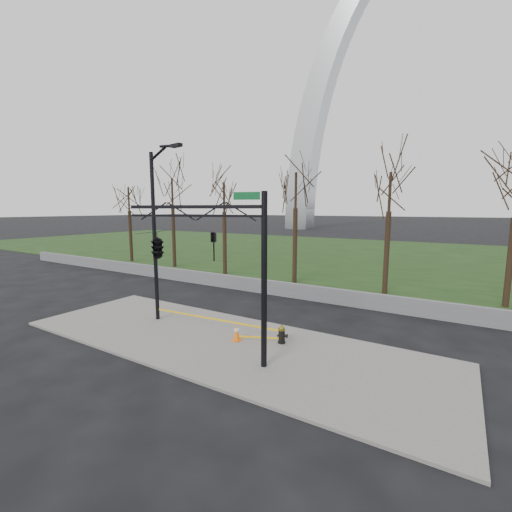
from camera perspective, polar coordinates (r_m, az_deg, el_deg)
The scene contains 11 objects.
ground at distance 14.34m, azimuth -6.19°, elevation -14.33°, with size 500.00×500.00×0.00m, color black.
sidewalk at distance 14.32m, azimuth -6.20°, elevation -14.14°, with size 18.00×6.00×0.10m, color slate.
grass_strip at distance 41.64m, azimuth 19.85°, elevation 0.05°, with size 120.00×40.00×0.06m, color black.
guardrail at distance 20.80m, azimuth 7.42°, elevation -5.95°, with size 60.00×0.30×0.90m, color #59595B.
gateway_arch at distance 90.03m, azimuth 27.35°, elevation 24.64°, with size 66.00×6.00×65.00m, color #B3B6BA, non-canonical shape.
tree_row at distance 22.51m, azimuth 29.46°, elevation 4.44°, with size 60.72×4.00×8.89m.
fire_hydrant at distance 13.87m, azimuth 4.40°, elevation -13.11°, with size 0.47×0.31×0.76m.
traffic_cone at distance 14.11m, azimuth -3.29°, elevation -12.83°, with size 0.36×0.36×0.65m.
street_light at distance 16.43m, azimuth -16.45°, elevation 5.08°, with size 2.37×0.64×8.21m.
traffic_signal_mast at distance 12.26m, azimuth -13.34°, elevation 1.74°, with size 4.96×2.54×6.00m.
caution_tape at distance 15.00m, azimuth -5.65°, elevation -11.15°, with size 6.53×0.72×0.39m.
Camera 1 is at (8.15, -10.47, 5.43)m, focal length 23.67 mm.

